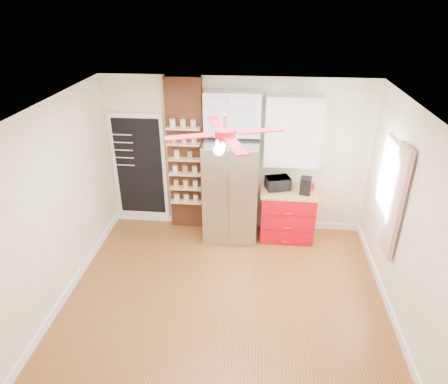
# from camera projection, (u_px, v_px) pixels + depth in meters

# --- Properties ---
(floor) EXTENTS (4.50, 4.50, 0.00)m
(floor) POSITION_uv_depth(u_px,v_px,m) (225.00, 297.00, 5.67)
(floor) COLOR brown
(floor) RESTS_ON ground
(ceiling) EXTENTS (4.50, 4.50, 0.00)m
(ceiling) POSITION_uv_depth(u_px,v_px,m) (225.00, 110.00, 4.44)
(ceiling) COLOR white
(ceiling) RESTS_ON wall_back
(wall_back) EXTENTS (4.50, 0.02, 2.70)m
(wall_back) POSITION_uv_depth(u_px,v_px,m) (236.00, 156.00, 6.83)
(wall_back) COLOR #F9EEC8
(wall_back) RESTS_ON floor
(wall_front) EXTENTS (4.50, 0.02, 2.70)m
(wall_front) POSITION_uv_depth(u_px,v_px,m) (203.00, 337.00, 3.28)
(wall_front) COLOR #F9EEC8
(wall_front) RESTS_ON floor
(wall_left) EXTENTS (0.02, 4.00, 2.70)m
(wall_left) POSITION_uv_depth(u_px,v_px,m) (55.00, 207.00, 5.24)
(wall_left) COLOR #F9EEC8
(wall_left) RESTS_ON floor
(wall_right) EXTENTS (0.02, 4.00, 2.70)m
(wall_right) POSITION_uv_depth(u_px,v_px,m) (409.00, 224.00, 4.87)
(wall_right) COLOR #F9EEC8
(wall_right) RESTS_ON floor
(chalkboard) EXTENTS (0.95, 0.05, 1.95)m
(chalkboard) POSITION_uv_depth(u_px,v_px,m) (140.00, 167.00, 7.05)
(chalkboard) COLOR white
(chalkboard) RESTS_ON wall_back
(brick_pillar) EXTENTS (0.60, 0.16, 2.70)m
(brick_pillar) POSITION_uv_depth(u_px,v_px,m) (186.00, 156.00, 6.83)
(brick_pillar) COLOR brown
(brick_pillar) RESTS_ON floor
(fridge) EXTENTS (0.90, 0.70, 1.75)m
(fridge) POSITION_uv_depth(u_px,v_px,m) (231.00, 191.00, 6.72)
(fridge) COLOR #B4B5B9
(fridge) RESTS_ON floor
(upper_glass_cabinet) EXTENTS (0.90, 0.35, 0.70)m
(upper_glass_cabinet) POSITION_uv_depth(u_px,v_px,m) (233.00, 113.00, 6.32)
(upper_glass_cabinet) COLOR white
(upper_glass_cabinet) RESTS_ON wall_back
(red_cabinet) EXTENTS (0.94, 0.64, 0.90)m
(red_cabinet) POSITION_uv_depth(u_px,v_px,m) (287.00, 214.00, 6.88)
(red_cabinet) COLOR #BC0110
(red_cabinet) RESTS_ON floor
(upper_shelf_unit) EXTENTS (0.90, 0.30, 1.15)m
(upper_shelf_unit) POSITION_uv_depth(u_px,v_px,m) (293.00, 131.00, 6.38)
(upper_shelf_unit) COLOR white
(upper_shelf_unit) RESTS_ON wall_back
(window) EXTENTS (0.04, 0.75, 1.05)m
(window) POSITION_uv_depth(u_px,v_px,m) (390.00, 178.00, 5.58)
(window) COLOR white
(window) RESTS_ON wall_right
(curtain) EXTENTS (0.06, 0.40, 1.55)m
(curtain) POSITION_uv_depth(u_px,v_px,m) (396.00, 203.00, 5.14)
(curtain) COLOR #AD2717
(curtain) RESTS_ON wall_right
(ceiling_fan) EXTENTS (1.40, 1.40, 0.44)m
(ceiling_fan) POSITION_uv_depth(u_px,v_px,m) (225.00, 134.00, 4.57)
(ceiling_fan) COLOR silver
(ceiling_fan) RESTS_ON ceiling
(toaster_oven) EXTENTS (0.45, 0.37, 0.22)m
(toaster_oven) POSITION_uv_depth(u_px,v_px,m) (278.00, 183.00, 6.67)
(toaster_oven) COLOR black
(toaster_oven) RESTS_ON red_cabinet
(coffee_maker) EXTENTS (0.21, 0.22, 0.28)m
(coffee_maker) POSITION_uv_depth(u_px,v_px,m) (306.00, 186.00, 6.51)
(coffee_maker) COLOR black
(coffee_maker) RESTS_ON red_cabinet
(canister_left) EXTENTS (0.14, 0.14, 0.15)m
(canister_left) POSITION_uv_depth(u_px,v_px,m) (307.00, 190.00, 6.52)
(canister_left) COLOR #A7090E
(canister_left) RESTS_ON red_cabinet
(canister_right) EXTENTS (0.12, 0.12, 0.14)m
(canister_right) POSITION_uv_depth(u_px,v_px,m) (311.00, 186.00, 6.68)
(canister_right) COLOR #A20918
(canister_right) RESTS_ON red_cabinet
(pantry_jar_oats) EXTENTS (0.10, 0.10, 0.14)m
(pantry_jar_oats) POSITION_uv_depth(u_px,v_px,m) (177.00, 154.00, 6.70)
(pantry_jar_oats) COLOR beige
(pantry_jar_oats) RESTS_ON brick_pillar
(pantry_jar_beans) EXTENTS (0.11, 0.11, 0.11)m
(pantry_jar_beans) POSITION_uv_depth(u_px,v_px,m) (190.00, 155.00, 6.67)
(pantry_jar_beans) COLOR olive
(pantry_jar_beans) RESTS_ON brick_pillar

